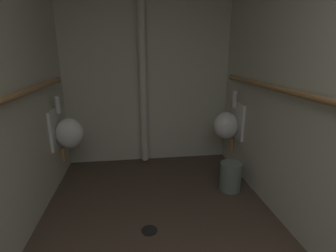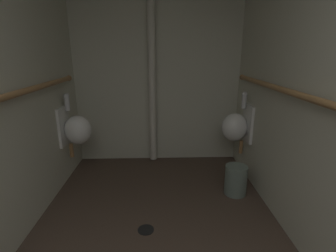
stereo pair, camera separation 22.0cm
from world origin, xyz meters
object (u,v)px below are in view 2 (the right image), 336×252
urinal_right_mid (236,126)px  waste_bin (236,180)px  urinal_left_mid (76,129)px  floor_drain (146,230)px  standpipe_back_wall (152,65)px

urinal_right_mid → waste_bin: bearing=-103.1°
urinal_left_mid → floor_drain: 1.41m
urinal_left_mid → floor_drain: (0.83, -0.96, -0.61)m
waste_bin → floor_drain: bearing=-149.2°
standpipe_back_wall → waste_bin: bearing=-44.7°
waste_bin → urinal_left_mid: bearing=166.8°
standpipe_back_wall → floor_drain: size_ratio=18.19×
standpipe_back_wall → urinal_left_mid: bearing=-151.4°
waste_bin → standpipe_back_wall: bearing=135.3°
standpipe_back_wall → floor_drain: standpipe_back_wall is taller
urinal_right_mid → waste_bin: (-0.11, -0.46, -0.46)m
urinal_right_mid → waste_bin: 0.66m
standpipe_back_wall → waste_bin: size_ratio=8.02×
urinal_left_mid → urinal_right_mid: same height
urinal_right_mid → standpipe_back_wall: 1.29m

